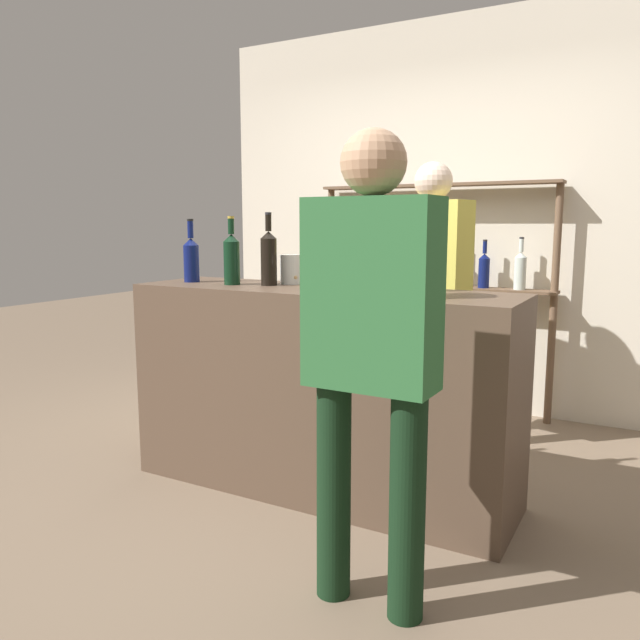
{
  "coord_description": "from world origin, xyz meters",
  "views": [
    {
      "loc": [
        1.47,
        -2.66,
        1.35
      ],
      "look_at": [
        0.0,
        0.0,
        0.88
      ],
      "focal_mm": 35.0,
      "sensor_mm": 36.0,
      "label": 1
    }
  ],
  "objects_px": {
    "counter_bottle_2": "(191,258)",
    "cork_jar": "(292,269)",
    "counter_bottle_4": "(269,257)",
    "customer_right": "(371,338)",
    "wine_glass": "(340,265)",
    "counter_bottle_0": "(232,258)",
    "counter_bottle_1": "(367,259)",
    "counter_bottle_3": "(422,266)",
    "ice_bucket": "(420,273)",
    "server_behind_counter": "(431,282)"
  },
  "relations": [
    {
      "from": "counter_bottle_2",
      "to": "cork_jar",
      "type": "bearing_deg",
      "value": 17.31
    },
    {
      "from": "wine_glass",
      "to": "server_behind_counter",
      "type": "xyz_separation_m",
      "value": [
        0.13,
        0.94,
        -0.15
      ]
    },
    {
      "from": "counter_bottle_3",
      "to": "customer_right",
      "type": "xyz_separation_m",
      "value": [
        0.16,
        -0.91,
        -0.19
      ]
    },
    {
      "from": "wine_glass",
      "to": "server_behind_counter",
      "type": "height_order",
      "value": "server_behind_counter"
    },
    {
      "from": "counter_bottle_1",
      "to": "ice_bucket",
      "type": "bearing_deg",
      "value": -32.69
    },
    {
      "from": "counter_bottle_2",
      "to": "cork_jar",
      "type": "relative_size",
      "value": 2.21
    },
    {
      "from": "counter_bottle_0",
      "to": "customer_right",
      "type": "relative_size",
      "value": 0.21
    },
    {
      "from": "counter_bottle_2",
      "to": "counter_bottle_4",
      "type": "bearing_deg",
      "value": 5.24
    },
    {
      "from": "counter_bottle_4",
      "to": "ice_bucket",
      "type": "distance_m",
      "value": 0.87
    },
    {
      "from": "counter_bottle_0",
      "to": "customer_right",
      "type": "height_order",
      "value": "customer_right"
    },
    {
      "from": "counter_bottle_1",
      "to": "counter_bottle_4",
      "type": "relative_size",
      "value": 0.96
    },
    {
      "from": "counter_bottle_1",
      "to": "ice_bucket",
      "type": "relative_size",
      "value": 1.61
    },
    {
      "from": "counter_bottle_0",
      "to": "ice_bucket",
      "type": "height_order",
      "value": "counter_bottle_0"
    },
    {
      "from": "counter_bottle_4",
      "to": "counter_bottle_2",
      "type": "bearing_deg",
      "value": -174.76
    },
    {
      "from": "counter_bottle_0",
      "to": "server_behind_counter",
      "type": "relative_size",
      "value": 0.21
    },
    {
      "from": "wine_glass",
      "to": "customer_right",
      "type": "bearing_deg",
      "value": -56.21
    },
    {
      "from": "counter_bottle_0",
      "to": "cork_jar",
      "type": "relative_size",
      "value": 2.29
    },
    {
      "from": "wine_glass",
      "to": "cork_jar",
      "type": "bearing_deg",
      "value": 157.28
    },
    {
      "from": "counter_bottle_0",
      "to": "counter_bottle_4",
      "type": "bearing_deg",
      "value": 17.34
    },
    {
      "from": "counter_bottle_2",
      "to": "counter_bottle_4",
      "type": "xyz_separation_m",
      "value": [
        0.48,
        0.04,
        0.02
      ]
    },
    {
      "from": "wine_glass",
      "to": "customer_right",
      "type": "height_order",
      "value": "customer_right"
    },
    {
      "from": "counter_bottle_1",
      "to": "wine_glass",
      "type": "distance_m",
      "value": 0.16
    },
    {
      "from": "ice_bucket",
      "to": "cork_jar",
      "type": "distance_m",
      "value": 0.84
    },
    {
      "from": "counter_bottle_3",
      "to": "customer_right",
      "type": "bearing_deg",
      "value": -80.29
    },
    {
      "from": "counter_bottle_4",
      "to": "server_behind_counter",
      "type": "distance_m",
      "value": 1.08
    },
    {
      "from": "counter_bottle_3",
      "to": "ice_bucket",
      "type": "bearing_deg",
      "value": -71.71
    },
    {
      "from": "customer_right",
      "to": "server_behind_counter",
      "type": "distance_m",
      "value": 1.75
    },
    {
      "from": "counter_bottle_3",
      "to": "wine_glass",
      "type": "relative_size",
      "value": 1.92
    },
    {
      "from": "counter_bottle_3",
      "to": "ice_bucket",
      "type": "distance_m",
      "value": 0.24
    },
    {
      "from": "counter_bottle_0",
      "to": "counter_bottle_4",
      "type": "height_order",
      "value": "counter_bottle_4"
    },
    {
      "from": "counter_bottle_4",
      "to": "customer_right",
      "type": "distance_m",
      "value": 1.25
    },
    {
      "from": "counter_bottle_3",
      "to": "server_behind_counter",
      "type": "relative_size",
      "value": 0.18
    },
    {
      "from": "wine_glass",
      "to": "server_behind_counter",
      "type": "distance_m",
      "value": 0.96
    },
    {
      "from": "counter_bottle_3",
      "to": "server_behind_counter",
      "type": "height_order",
      "value": "server_behind_counter"
    },
    {
      "from": "counter_bottle_2",
      "to": "cork_jar",
      "type": "distance_m",
      "value": 0.56
    },
    {
      "from": "counter_bottle_0",
      "to": "counter_bottle_2",
      "type": "distance_m",
      "value": 0.29
    },
    {
      "from": "counter_bottle_1",
      "to": "cork_jar",
      "type": "bearing_deg",
      "value": 178.02
    },
    {
      "from": "ice_bucket",
      "to": "customer_right",
      "type": "bearing_deg",
      "value": -83.34
    },
    {
      "from": "counter_bottle_1",
      "to": "customer_right",
      "type": "relative_size",
      "value": 0.22
    },
    {
      "from": "wine_glass",
      "to": "server_behind_counter",
      "type": "relative_size",
      "value": 0.09
    },
    {
      "from": "wine_glass",
      "to": "counter_bottle_2",
      "type": "bearing_deg",
      "value": -179.09
    },
    {
      "from": "customer_right",
      "to": "counter_bottle_1",
      "type": "bearing_deg",
      "value": 26.45
    },
    {
      "from": "counter_bottle_2",
      "to": "ice_bucket",
      "type": "xyz_separation_m",
      "value": [
        1.34,
        -0.08,
        -0.02
      ]
    },
    {
      "from": "counter_bottle_1",
      "to": "wine_glass",
      "type": "relative_size",
      "value": 2.2
    },
    {
      "from": "counter_bottle_3",
      "to": "counter_bottle_4",
      "type": "distance_m",
      "value": 0.79
    },
    {
      "from": "counter_bottle_1",
      "to": "counter_bottle_3",
      "type": "xyz_separation_m",
      "value": [
        0.28,
        0.0,
        -0.02
      ]
    },
    {
      "from": "counter_bottle_0",
      "to": "counter_bottle_1",
      "type": "height_order",
      "value": "counter_bottle_1"
    },
    {
      "from": "counter_bottle_3",
      "to": "ice_bucket",
      "type": "height_order",
      "value": "counter_bottle_3"
    },
    {
      "from": "ice_bucket",
      "to": "counter_bottle_2",
      "type": "bearing_deg",
      "value": 176.7
    },
    {
      "from": "counter_bottle_0",
      "to": "cork_jar",
      "type": "height_order",
      "value": "counter_bottle_0"
    }
  ]
}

